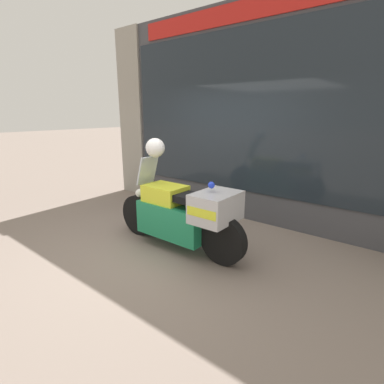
{
  "coord_description": "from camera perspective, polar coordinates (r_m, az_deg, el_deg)",
  "views": [
    {
      "loc": [
        2.97,
        -2.99,
        1.96
      ],
      "look_at": [
        0.08,
        0.58,
        0.73
      ],
      "focal_mm": 28.0,
      "sensor_mm": 36.0,
      "label": 1
    }
  ],
  "objects": [
    {
      "name": "shop_building",
      "position": [
        6.0,
        5.44,
        14.36
      ],
      "size": [
        6.3,
        0.55,
        3.78
      ],
      "color": "#424247",
      "rests_on": "ground"
    },
    {
      "name": "window_display",
      "position": [
        5.88,
        10.63,
        0.27
      ],
      "size": [
        5.1,
        0.3,
        2.09
      ],
      "color": "slate",
      "rests_on": "ground"
    },
    {
      "name": "white_helmet",
      "position": [
        4.44,
        -7.02,
        8.37
      ],
      "size": [
        0.28,
        0.28,
        0.28
      ],
      "primitive_type": "sphere",
      "color": "white",
      "rests_on": "paramedic_motorcycle"
    },
    {
      "name": "ground_plane",
      "position": [
        4.65,
        -5.33,
        -10.0
      ],
      "size": [
        60.0,
        60.0,
        0.0
      ],
      "primitive_type": "plane",
      "color": "gray"
    },
    {
      "name": "paramedic_motorcycle",
      "position": [
        4.3,
        -1.76,
        -4.17
      ],
      "size": [
        2.29,
        0.66,
        1.32
      ],
      "rotation": [
        0.0,
        0.0,
        3.15
      ],
      "color": "black",
      "rests_on": "ground"
    }
  ]
}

